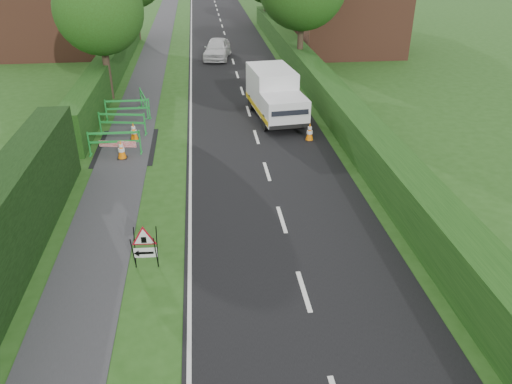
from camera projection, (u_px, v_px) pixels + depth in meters
ground at (205, 328)px, 11.38m from camera, size 120.00×120.00×0.00m
road_surface at (225, 35)px, 42.35m from camera, size 6.00×90.00×0.02m
footpath at (160, 37)px, 41.80m from camera, size 2.00×90.00×0.02m
hedge_west_far at (114, 79)px, 30.19m from camera, size 1.00×24.00×1.80m
hedge_east at (322, 102)px, 26.07m from camera, size 1.20×50.00×1.50m
house_west at (52, 11)px, 35.36m from camera, size 7.50×7.40×7.88m
house_east_a at (348, 10)px, 35.70m from camera, size 7.50×7.40×7.88m
tree_nw at (99, 10)px, 24.62m from camera, size 4.40×4.40×6.70m
triangle_sign at (143, 244)px, 13.03m from camera, size 0.78×0.78×1.09m
works_van at (275, 93)px, 23.51m from camera, size 2.40×5.01×2.20m
traffic_cone_0 at (310, 132)px, 21.23m from camera, size 0.38×0.38×0.79m
traffic_cone_1 at (304, 117)px, 22.94m from camera, size 0.38×0.38×0.79m
traffic_cone_2 at (297, 101)px, 25.06m from camera, size 0.38×0.38×0.79m
traffic_cone_3 at (121, 149)px, 19.54m from camera, size 0.38×0.38×0.79m
traffic_cone_4 at (134, 131)px, 21.27m from camera, size 0.38×0.38×0.79m
ped_barrier_0 at (114, 140)px, 19.79m from camera, size 2.07×0.40×1.00m
ped_barrier_1 at (122, 121)px, 21.75m from camera, size 2.09×0.70×1.00m
ped_barrier_2 at (127, 107)px, 23.46m from camera, size 2.06×0.35×1.00m
ped_barrier_3 at (144, 100)px, 24.31m from camera, size 0.82×2.08×1.00m
redwhite_plank at (119, 154)px, 20.10m from camera, size 1.48×0.31×0.25m
hatchback_car at (217, 49)px, 34.54m from camera, size 2.27×4.22×1.36m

